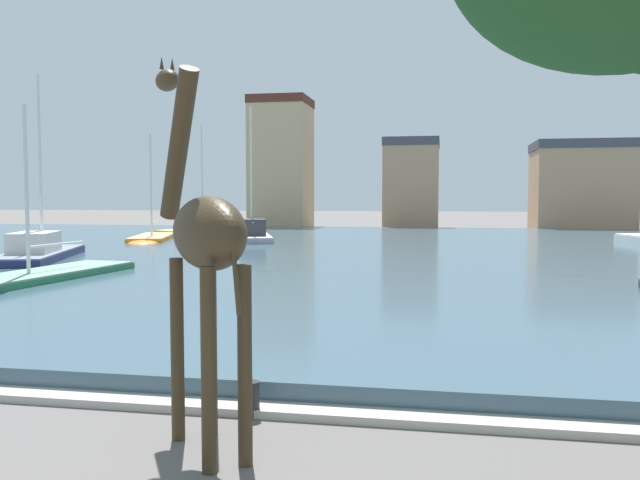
# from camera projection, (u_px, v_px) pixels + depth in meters

# --- Properties ---
(harbor_water) EXTENTS (84.28, 51.41, 0.39)m
(harbor_water) POSITION_uv_depth(u_px,v_px,m) (401.00, 252.00, 34.69)
(harbor_water) COLOR #3D5666
(harbor_water) RESTS_ON ground
(quay_edge_coping) EXTENTS (84.28, 0.50, 0.12)m
(quay_edge_coping) POSITION_uv_depth(u_px,v_px,m) (283.00, 411.00, 9.24)
(quay_edge_coping) COLOR #ADA89E
(quay_edge_coping) RESTS_ON ground
(giraffe_statue) EXTENTS (2.14, 2.44, 4.98)m
(giraffe_statue) POSITION_uv_depth(u_px,v_px,m) (204.00, 240.00, 7.88)
(giraffe_statue) COLOR #382B19
(giraffe_statue) RESTS_ON ground
(sailboat_orange) EXTENTS (4.35, 8.86, 7.15)m
(sailboat_orange) POSITION_uv_depth(u_px,v_px,m) (151.00, 240.00, 42.16)
(sailboat_orange) COLOR orange
(sailboat_orange) RESTS_ON ground
(sailboat_yellow) EXTENTS (4.65, 8.66, 8.70)m
(sailboat_yellow) POSITION_uv_depth(u_px,v_px,m) (202.00, 231.00, 50.89)
(sailboat_yellow) COLOR gold
(sailboat_yellow) RESTS_ON ground
(sailboat_green) EXTENTS (2.84, 9.13, 5.99)m
(sailboat_green) POSITION_uv_depth(u_px,v_px,m) (25.00, 284.00, 20.84)
(sailboat_green) COLOR #236B42
(sailboat_green) RESTS_ON ground
(sailboat_grey) EXTENTS (4.52, 7.88, 8.81)m
(sailboat_grey) POSITION_uv_depth(u_px,v_px,m) (251.00, 237.00, 41.50)
(sailboat_grey) COLOR #939399
(sailboat_grey) RESTS_ON ground
(sailboat_navy) EXTENTS (5.02, 9.45, 8.46)m
(sailboat_navy) POSITION_uv_depth(u_px,v_px,m) (42.00, 255.00, 29.28)
(sailboat_navy) COLOR navy
(sailboat_navy) RESTS_ON ground
(mooring_bollard) EXTENTS (0.24, 0.24, 0.50)m
(mooring_bollard) POSITION_uv_depth(u_px,v_px,m) (251.00, 399.00, 9.16)
(mooring_bollard) COLOR #232326
(mooring_bollard) RESTS_ON ground
(townhouse_tall_gabled) EXTENTS (5.55, 5.69, 12.75)m
(townhouse_tall_gabled) POSITION_uv_depth(u_px,v_px,m) (281.00, 164.00, 63.98)
(townhouse_tall_gabled) COLOR tan
(townhouse_tall_gabled) RESTS_ON ground
(townhouse_narrow_midrow) EXTENTS (5.27, 6.31, 8.76)m
(townhouse_narrow_midrow) POSITION_uv_depth(u_px,v_px,m) (412.00, 184.00, 64.08)
(townhouse_narrow_midrow) COLOR tan
(townhouse_narrow_midrow) RESTS_ON ground
(townhouse_end_terrace) EXTENTS (8.53, 7.57, 8.21)m
(townhouse_end_terrace) POSITION_uv_depth(u_px,v_px,m) (580.00, 186.00, 60.51)
(townhouse_end_terrace) COLOR tan
(townhouse_end_terrace) RESTS_ON ground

